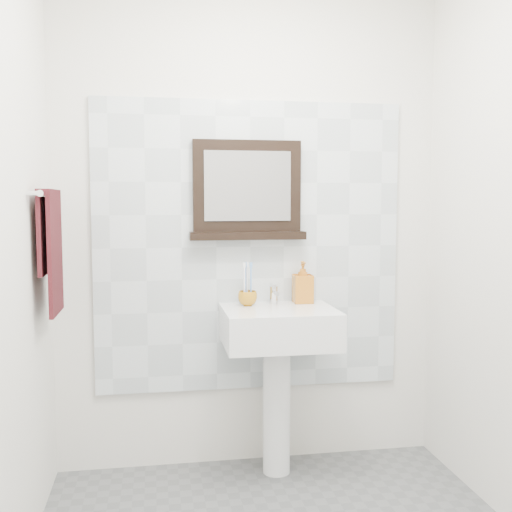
{
  "coord_description": "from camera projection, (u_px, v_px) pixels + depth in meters",
  "views": [
    {
      "loc": [
        -0.49,
        -1.98,
        1.38
      ],
      "look_at": [
        -0.06,
        0.55,
        1.15
      ],
      "focal_mm": 42.0,
      "sensor_mm": 36.0,
      "label": 1
    }
  ],
  "objects": [
    {
      "name": "framed_mirror",
      "position": [
        247.0,
        193.0,
        3.06
      ],
      "size": [
        0.59,
        0.11,
        0.5
      ],
      "color": "black",
      "rests_on": "back_wall"
    },
    {
      "name": "soap_dispenser",
      "position": [
        303.0,
        282.0,
        3.1
      ],
      "size": [
        0.1,
        0.1,
        0.22
      ],
      "primitive_type": "imported",
      "rotation": [
        0.0,
        0.0,
        -0.02
      ],
      "color": "#B04914",
      "rests_on": "pedestal_sink"
    },
    {
      "name": "back_wall",
      "position": [
        250.0,
        227.0,
        3.12
      ],
      "size": [
        2.0,
        0.01,
        2.5
      ],
      "primitive_type": "cube",
      "color": "silver",
      "rests_on": "ground"
    },
    {
      "name": "towel_bar",
      "position": [
        48.0,
        194.0,
        2.61
      ],
      "size": [
        0.07,
        0.4,
        0.03
      ],
      "color": "silver",
      "rests_on": "left_wall"
    },
    {
      "name": "splashback",
      "position": [
        250.0,
        247.0,
        3.12
      ],
      "size": [
        1.6,
        0.02,
        1.5
      ],
      "primitive_type": "cube",
      "color": "silver",
      "rests_on": "back_wall"
    },
    {
      "name": "front_wall",
      "position": [
        463.0,
        284.0,
        0.96
      ],
      "size": [
        2.0,
        0.01,
        2.5
      ],
      "primitive_type": "cube",
      "color": "silver",
      "rests_on": "ground"
    },
    {
      "name": "toothbrush_cup",
      "position": [
        248.0,
        298.0,
        3.02
      ],
      "size": [
        0.11,
        0.11,
        0.07
      ],
      "primitive_type": "imported",
      "rotation": [
        0.0,
        0.0,
        -0.13
      ],
      "color": "#B57615",
      "rests_on": "pedestal_sink"
    },
    {
      "name": "hand_towel",
      "position": [
        51.0,
        242.0,
        2.63
      ],
      "size": [
        0.06,
        0.3,
        0.55
      ],
      "color": "#330E12",
      "rests_on": "towel_bar"
    },
    {
      "name": "pedestal_sink",
      "position": [
        279.0,
        345.0,
        2.97
      ],
      "size": [
        0.55,
        0.44,
        0.96
      ],
      "color": "white",
      "rests_on": "ground"
    },
    {
      "name": "toothbrushes",
      "position": [
        247.0,
        281.0,
        3.02
      ],
      "size": [
        0.05,
        0.04,
        0.21
      ],
      "color": "white",
      "rests_on": "toothbrush_cup"
    }
  ]
}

